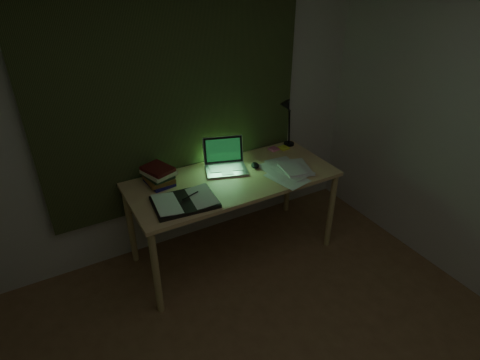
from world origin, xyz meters
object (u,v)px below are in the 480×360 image
object	(u,v)px
laptop	(226,158)
desk_lamp	(291,119)
open_textbook	(185,201)
book_stack	(157,175)
desk	(233,217)
loose_papers	(285,170)

from	to	relation	value
laptop	desk_lamp	bearing A→B (deg)	30.46
open_textbook	book_stack	distance (m)	0.39
laptop	desk_lamp	size ratio (longest dim) A/B	0.73
desk	book_stack	distance (m)	0.76
desk	loose_papers	xyz separation A→B (m)	(0.44, -0.12, 0.40)
loose_papers	desk	bearing A→B (deg)	164.39
laptop	loose_papers	size ratio (longest dim) A/B	0.97
open_textbook	desk_lamp	xyz separation A→B (m)	(1.26, 0.47, 0.25)
laptop	loose_papers	world-z (taller)	laptop
laptop	book_stack	distance (m)	0.58
desk	open_textbook	distance (m)	0.66
desk	open_textbook	xyz separation A→B (m)	(-0.49, -0.17, 0.41)
desk	laptop	world-z (taller)	laptop
open_textbook	desk_lamp	bearing A→B (deg)	25.66
laptop	book_stack	xyz separation A→B (m)	(-0.57, 0.08, -0.05)
desk	desk_lamp	bearing A→B (deg)	21.25
loose_papers	laptop	bearing A→B (deg)	149.79
book_stack	loose_papers	bearing A→B (deg)	-18.38
book_stack	loose_papers	size ratio (longest dim) A/B	0.59
desk_lamp	book_stack	bearing A→B (deg)	169.91
laptop	open_textbook	xyz separation A→B (m)	(-0.50, -0.30, -0.10)
book_stack	desk_lamp	xyz separation A→B (m)	(1.34, 0.09, 0.19)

